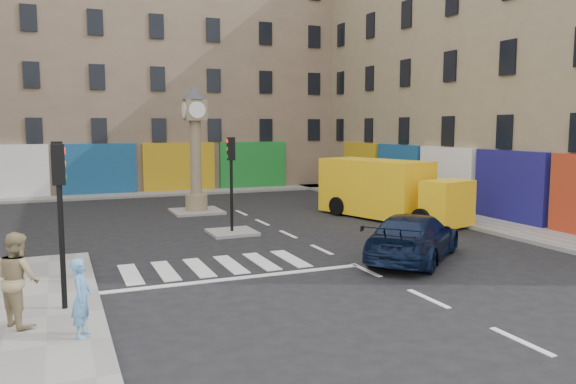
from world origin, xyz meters
TOP-DOWN VIEW (x-y plane):
  - ground at (0.00, 0.00)m, footprint 120.00×120.00m
  - sidewalk_right at (8.70, 10.00)m, footprint 2.60×30.00m
  - sidewalk_far at (-4.00, 22.20)m, footprint 32.00×2.40m
  - island_near at (-2.00, 8.00)m, footprint 1.80×1.80m
  - island_far at (-2.00, 14.00)m, footprint 2.40×2.40m
  - building_right at (15.00, 10.00)m, footprint 10.00×30.00m
  - building_far at (-4.00, 28.00)m, footprint 32.00×10.00m
  - traffic_light_left_near at (-8.30, 0.20)m, footprint 0.28×0.22m
  - traffic_light_left_far at (-8.30, 2.60)m, footprint 0.28×0.22m
  - traffic_light_island at (-2.00, 8.00)m, footprint 0.28×0.22m
  - clock_pillar at (-2.00, 14.00)m, footprint 1.20×1.20m
  - navy_sedan at (2.05, 1.56)m, footprint 5.27×4.91m
  - yellow_van at (5.67, 8.82)m, footprint 4.18×7.70m
  - pedestrian_blue at (-8.00, -1.78)m, footprint 0.53×0.65m
  - pedestrian_tan at (-9.17, -0.61)m, footprint 1.11×1.19m

SIDE VIEW (x-z plane):
  - ground at x=0.00m, z-range 0.00..0.00m
  - island_near at x=-2.00m, z-range 0.00..0.12m
  - island_far at x=-2.00m, z-range 0.00..0.12m
  - sidewalk_right at x=8.70m, z-range 0.00..0.15m
  - sidewalk_far at x=-4.00m, z-range 0.00..0.15m
  - navy_sedan at x=2.05m, z-range 0.00..1.49m
  - pedestrian_blue at x=-8.00m, z-range 0.15..1.71m
  - pedestrian_tan at x=-9.17m, z-range 0.15..2.10m
  - yellow_van at x=5.67m, z-range -0.01..2.68m
  - traffic_light_island at x=-2.00m, z-range 0.74..4.44m
  - traffic_light_left_near at x=-8.30m, z-range 0.77..4.47m
  - traffic_light_left_far at x=-8.30m, z-range 0.77..4.47m
  - clock_pillar at x=-2.00m, z-range 0.50..6.60m
  - building_right at x=15.00m, z-range 0.00..16.00m
  - building_far at x=-4.00m, z-range 0.00..17.00m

